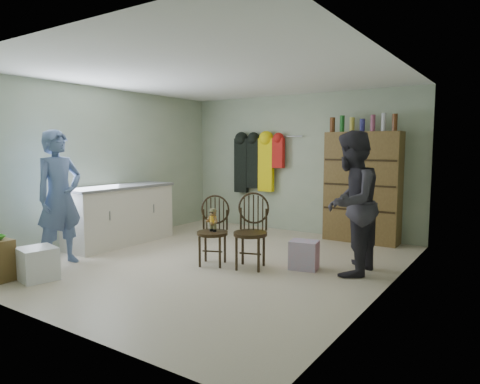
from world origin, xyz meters
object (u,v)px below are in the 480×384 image
Objects in this scene: counter at (120,214)px; chair_far at (251,228)px; chair_front at (213,226)px; dresser at (362,187)px.

counter is 1.92× the size of chair_far.
chair_far reaches higher than chair_front.
dresser is at bearing 41.09° from chair_front.
chair_front is 0.44× the size of dresser.
counter is 2.03× the size of chair_front.
dresser reaches higher than chair_far.
chair_front is 0.94× the size of chair_far.
chair_far is at bearing 0.37° from counter.
dresser is (0.70, 2.28, 0.39)m from chair_far.
chair_far is at bearing -107.02° from dresser.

